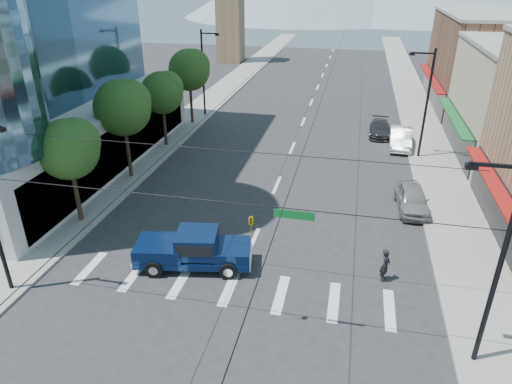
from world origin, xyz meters
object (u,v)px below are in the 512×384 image
pickup_truck (193,249)px  parked_car_mid (400,138)px  pedestrian (385,265)px  parked_car_far (380,129)px  parked_car_near (412,198)px

pickup_truck → parked_car_mid: (11.98, 21.43, -0.25)m
pedestrian → parked_car_far: size_ratio=0.40×
parked_car_mid → parked_car_near: bearing=-88.0°
parked_car_mid → parked_car_far: parked_car_mid is taller
parked_car_near → parked_car_mid: parked_car_mid is taller
pedestrian → parked_car_far: 23.44m
parked_car_near → parked_car_mid: size_ratio=0.92×
pickup_truck → parked_car_far: (10.27, 24.35, -0.42)m
pedestrian → parked_car_near: pedestrian is taller
parked_car_near → parked_car_mid: (0.00, 12.17, 0.04)m
pedestrian → parked_car_mid: bearing=11.5°
parked_car_far → parked_car_near: bearing=-82.0°
parked_car_mid → parked_car_far: bearing=122.3°
pedestrian → parked_car_far: (0.31, 23.44, -0.25)m
parked_car_near → parked_car_far: parked_car_near is taller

